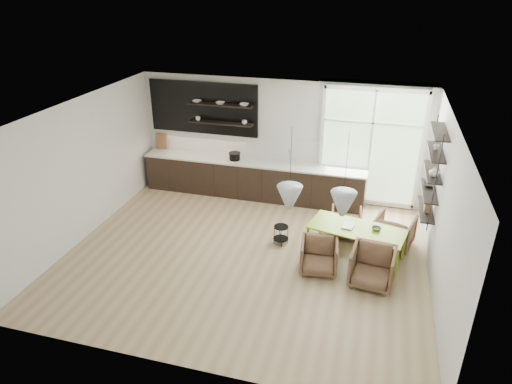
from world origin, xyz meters
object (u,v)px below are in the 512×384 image
object	(u,v)px
dining_table	(357,230)
armchair_front_left	(319,256)
armchair_back_left	(346,222)
armchair_front_right	(372,267)
armchair_back_right	(394,231)
wire_stool	(281,232)

from	to	relation	value
dining_table	armchair_front_left	world-z (taller)	dining_table
armchair_back_left	armchair_front_right	size ratio (longest dim) A/B	0.84
armchair_back_left	dining_table	bearing A→B (deg)	102.69
armchair_back_left	armchair_front_left	bearing A→B (deg)	71.41
armchair_back_right	wire_stool	bearing A→B (deg)	28.68
armchair_back_right	armchair_front_left	distance (m)	1.86
armchair_back_left	armchair_front_right	bearing A→B (deg)	106.18
armchair_back_right	wire_stool	world-z (taller)	armchair_back_right
wire_stool	armchair_back_left	bearing A→B (deg)	29.80
armchair_back_left	armchair_front_right	world-z (taller)	armchair_front_right
armchair_back_right	armchair_back_left	bearing A→B (deg)	4.23
dining_table	armchair_back_left	bearing A→B (deg)	119.68
dining_table	armchair_front_left	distance (m)	0.94
dining_table	armchair_front_left	xyz separation A→B (m)	(-0.63, -0.63, -0.30)
armchair_back_right	armchair_front_left	bearing A→B (deg)	58.74
armchair_back_right	armchair_front_right	world-z (taller)	armchair_front_right
armchair_back_left	wire_stool	distance (m)	1.45
dining_table	armchair_back_left	distance (m)	0.93
dining_table	armchair_back_right	size ratio (longest dim) A/B	2.57
dining_table	armchair_back_left	world-z (taller)	dining_table
armchair_front_left	armchair_front_right	bearing A→B (deg)	-15.09
dining_table	wire_stool	bearing A→B (deg)	-172.16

